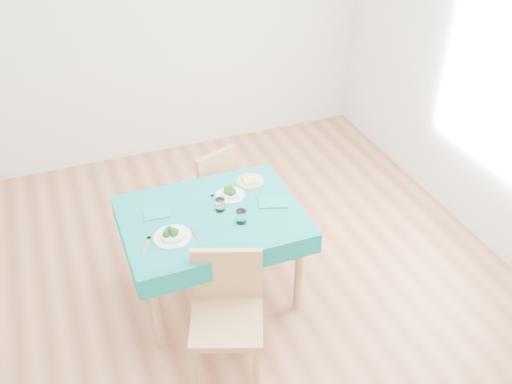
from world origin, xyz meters
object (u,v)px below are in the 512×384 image
object	(u,v)px
table	(214,255)
side_plate	(250,181)
bowl_far	(230,192)
bowl_near	(172,233)
chair_far	(204,182)
chair_near	(226,305)

from	to	relation	value
table	side_plate	bearing A→B (deg)	35.93
bowl_far	side_plate	size ratio (longest dim) A/B	1.02
side_plate	bowl_near	bearing A→B (deg)	-148.83
bowl_near	table	bearing A→B (deg)	24.45
table	side_plate	world-z (taller)	side_plate
table	chair_far	size ratio (longest dim) A/B	1.32
table	bowl_near	bearing A→B (deg)	-155.55
table	chair_near	bearing A→B (deg)	-100.98
chair_near	chair_far	distance (m)	1.54
chair_near	bowl_far	world-z (taller)	chair_near
chair_near	bowl_near	distance (m)	0.62
chair_far	bowl_near	world-z (taller)	chair_far
chair_far	bowl_near	size ratio (longest dim) A/B	3.74
chair_far	bowl_far	xyz separation A→B (m)	(0.02, -0.64, 0.31)
chair_far	side_plate	xyz separation A→B (m)	(0.22, -0.52, 0.29)
chair_far	bowl_far	size ratio (longest dim) A/B	4.44
chair_near	chair_far	size ratio (longest dim) A/B	1.20
chair_far	side_plate	world-z (taller)	chair_far
chair_far	bowl_near	xyz separation A→B (m)	(-0.50, -0.95, 0.32)
bowl_near	chair_near	bearing A→B (deg)	-71.21
table	chair_near	size ratio (longest dim) A/B	1.09
table	bowl_near	world-z (taller)	bowl_near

